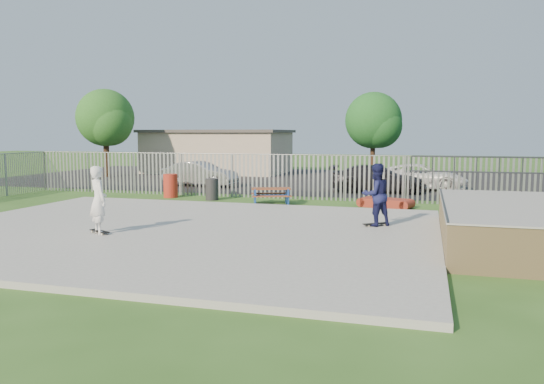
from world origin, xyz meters
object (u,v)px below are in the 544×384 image
(funbox, at_px, (386,203))
(trash_bin_grey, at_px, (212,189))
(car_silver, at_px, (200,174))
(car_white, at_px, (420,177))
(skater_white, at_px, (98,200))
(picnic_table, at_px, (271,196))
(skater_navy, at_px, (376,195))
(car_dark, at_px, (377,179))
(trash_bin_red, at_px, (171,186))
(tree_mid, at_px, (373,121))
(tree_left, at_px, (105,118))

(funbox, relative_size, trash_bin_grey, 2.08)
(funbox, distance_m, car_silver, 11.94)
(funbox, height_order, car_white, car_white)
(trash_bin_grey, xyz_separation_m, skater_white, (0.33, -8.94, 0.63))
(picnic_table, xyz_separation_m, skater_navy, (4.76, -4.92, 0.75))
(car_white, bearing_deg, skater_navy, 178.54)
(funbox, height_order, car_dark, car_dark)
(picnic_table, relative_size, car_silver, 0.47)
(picnic_table, xyz_separation_m, car_dark, (3.88, 5.63, 0.35))
(funbox, distance_m, trash_bin_red, 9.83)
(tree_mid, distance_m, skater_navy, 18.90)
(skater_white, bearing_deg, picnic_table, -70.43)
(trash_bin_grey, relative_size, tree_left, 0.16)
(trash_bin_grey, xyz_separation_m, car_white, (8.82, 7.04, 0.21))
(tree_left, height_order, tree_mid, tree_left)
(trash_bin_red, height_order, car_white, car_white)
(trash_bin_red, xyz_separation_m, skater_navy, (9.88, -5.87, 0.56))
(tree_left, bearing_deg, skater_navy, -37.84)
(picnic_table, relative_size, skater_white, 1.04)
(trash_bin_red, bearing_deg, skater_white, -74.73)
(trash_bin_red, distance_m, trash_bin_grey, 2.24)
(funbox, relative_size, car_silver, 0.47)
(picnic_table, xyz_separation_m, car_white, (5.91, 7.63, 0.34))
(car_dark, bearing_deg, tree_left, 73.25)
(car_silver, height_order, tree_left, tree_left)
(car_silver, relative_size, tree_left, 0.71)
(car_dark, bearing_deg, skater_navy, -178.40)
(trash_bin_red, height_order, tree_left, tree_left)
(car_white, bearing_deg, car_silver, 101.98)
(car_silver, distance_m, tree_mid, 12.04)
(trash_bin_grey, bearing_deg, car_silver, 118.78)
(skater_white, bearing_deg, car_white, -81.23)
(trash_bin_grey, height_order, skater_white, skater_white)
(car_silver, bearing_deg, trash_bin_grey, -146.14)
(car_dark, distance_m, skater_navy, 10.60)
(car_silver, height_order, skater_navy, skater_navy)
(skater_white, bearing_deg, trash_bin_red, -37.96)
(car_dark, xyz_separation_m, skater_white, (-6.46, -13.98, 0.40))
(trash_bin_grey, bearing_deg, funbox, -1.97)
(car_silver, bearing_deg, tree_mid, -43.14)
(trash_bin_grey, xyz_separation_m, tree_left, (-11.62, 9.48, 3.49))
(trash_bin_grey, xyz_separation_m, skater_navy, (7.68, -5.51, 0.63))
(car_white, height_order, skater_navy, skater_navy)
(car_white, bearing_deg, car_dark, 138.17)
(funbox, xyz_separation_m, skater_navy, (0.08, -5.25, 0.92))
(trash_bin_red, relative_size, car_white, 0.23)
(trash_bin_grey, height_order, skater_navy, skater_navy)
(trash_bin_red, distance_m, car_silver, 5.04)
(picnic_table, xyz_separation_m, tree_left, (-14.54, 10.07, 3.62))
(skater_white, bearing_deg, car_dark, -78.02)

